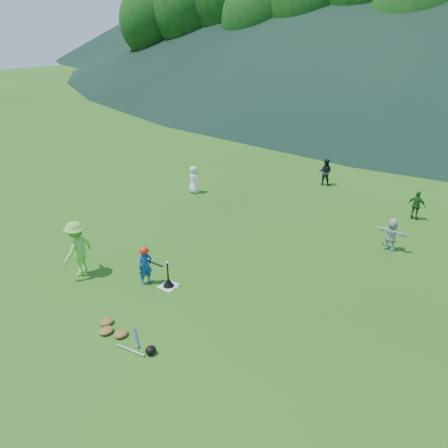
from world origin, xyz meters
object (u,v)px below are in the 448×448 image
at_px(fielder_d, 392,234).
at_px(batting_tee, 168,282).
at_px(home_plate, 169,286).
at_px(equipment_pile, 121,334).
at_px(batter_child, 145,266).
at_px(fielder_b, 325,172).
at_px(fielder_a, 194,180).
at_px(adult_coach, 77,248).
at_px(fielder_c, 416,205).

distance_m(fielder_d, batting_tee, 6.92).
relative_size(home_plate, equipment_pile, 0.25).
xyz_separation_m(batter_child, fielder_b, (0.54, 10.16, 0.04)).
distance_m(fielder_d, equipment_pile, 8.50).
height_order(fielder_a, equipment_pile, fielder_a).
xyz_separation_m(adult_coach, fielder_d, (6.52, 6.52, -0.26)).
bearing_deg(batting_tee, fielder_d, 53.67).
distance_m(batter_child, fielder_a, 6.96).
bearing_deg(fielder_c, fielder_b, -15.89).
distance_m(batter_child, fielder_c, 9.83).
relative_size(adult_coach, equipment_pile, 0.88).
xyz_separation_m(home_plate, adult_coach, (-2.42, -0.96, 0.78)).
bearing_deg(adult_coach, batter_child, 99.85).
relative_size(batter_child, fielder_b, 0.93).
xyz_separation_m(fielder_b, fielder_c, (4.14, -1.51, -0.05)).
xyz_separation_m(fielder_c, batting_tee, (-4.09, -8.42, -0.40)).
bearing_deg(batter_child, equipment_pile, -131.08).
distance_m(fielder_b, fielder_c, 4.41).
bearing_deg(fielder_a, batter_child, 132.85).
height_order(home_plate, batting_tee, batting_tee).
relative_size(fielder_a, batting_tee, 1.66).
bearing_deg(fielder_c, batting_tee, 68.24).
xyz_separation_m(home_plate, fielder_d, (4.09, 5.56, 0.52)).
height_order(fielder_b, batting_tee, fielder_b).
xyz_separation_m(fielder_a, batting_tee, (3.98, -5.85, -0.43)).
bearing_deg(batter_child, fielder_b, 15.60).
bearing_deg(fielder_a, home_plate, 137.94).
height_order(home_plate, fielder_b, fielder_b).
xyz_separation_m(batter_child, fielder_c, (4.68, 8.65, -0.01)).
xyz_separation_m(fielder_b, equipment_pile, (0.57, -12.07, -0.51)).
xyz_separation_m(batter_child, batting_tee, (0.59, 0.23, -0.41)).
height_order(fielder_d, equipment_pile, fielder_d).
bearing_deg(fielder_b, fielder_a, 35.23).
relative_size(batter_child, fielder_c, 1.02).
relative_size(home_plate, fielder_a, 0.40).
relative_size(fielder_d, equipment_pile, 0.59).
relative_size(home_plate, fielder_c, 0.43).
distance_m(fielder_a, equipment_pile, 9.18).
xyz_separation_m(adult_coach, fielder_c, (6.51, 9.38, -0.27)).
distance_m(fielder_c, equipment_pile, 11.15).
bearing_deg(adult_coach, batting_tee, 99.65).
height_order(fielder_a, fielder_d, fielder_a).
bearing_deg(fielder_c, adult_coach, 59.36).
relative_size(batter_child, batting_tee, 1.58).
height_order(fielder_a, batting_tee, fielder_a).
height_order(fielder_b, fielder_d, fielder_b).
height_order(batter_child, fielder_b, fielder_b).
height_order(fielder_a, fielder_b, fielder_b).
relative_size(home_plate, fielder_b, 0.39).
bearing_deg(batting_tee, adult_coach, -158.49).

